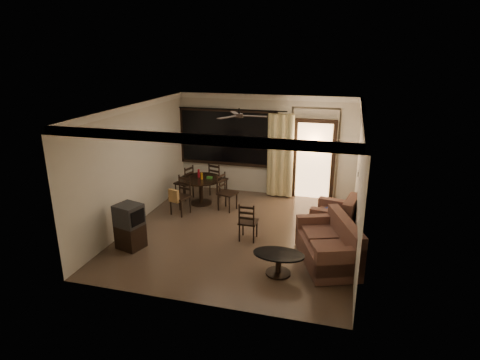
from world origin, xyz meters
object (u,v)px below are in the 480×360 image
(tv_cabinet, at_px, (130,226))
(side_chair, at_px, (248,228))
(dining_chair_west, at_px, (185,189))
(coffee_table, at_px, (279,260))
(armchair, at_px, (336,220))
(dining_chair_east, at_px, (227,199))
(dining_chair_south, at_px, (180,202))
(dining_table, at_px, (201,184))
(dining_chair_north, at_px, (218,185))
(sofa, at_px, (330,246))

(tv_cabinet, bearing_deg, side_chair, 39.33)
(dining_chair_west, distance_m, coffee_table, 4.53)
(tv_cabinet, xyz_separation_m, armchair, (4.09, 1.73, -0.11))
(coffee_table, height_order, side_chair, side_chair)
(dining_chair_east, relative_size, coffee_table, 1.00)
(tv_cabinet, bearing_deg, dining_chair_south, 97.44)
(dining_chair_east, bearing_deg, dining_table, 89.91)
(dining_chair_west, height_order, side_chair, dining_chair_west)
(dining_chair_west, bearing_deg, dining_table, 84.02)
(dining_table, xyz_separation_m, coffee_table, (2.62, -2.97, -0.28))
(dining_chair_north, distance_m, side_chair, 2.93)
(dining_chair_west, height_order, dining_chair_south, same)
(dining_chair_west, relative_size, sofa, 0.52)
(dining_chair_north, relative_size, coffee_table, 1.00)
(coffee_table, bearing_deg, dining_chair_north, 122.77)
(dining_chair_south, bearing_deg, armchair, 13.63)
(dining_chair_west, height_order, armchair, dining_chair_west)
(dining_chair_west, xyz_separation_m, side_chair, (2.31, -2.00, -0.02))
(dining_chair_south, relative_size, coffee_table, 1.00)
(dining_table, distance_m, sofa, 4.21)
(tv_cabinet, height_order, side_chair, tv_cabinet)
(dining_chair_north, height_order, coffee_table, dining_chair_north)
(dining_table, xyz_separation_m, dining_chair_west, (-0.57, 0.24, -0.27))
(tv_cabinet, distance_m, side_chair, 2.49)
(coffee_table, bearing_deg, side_chair, 125.96)
(dining_chair_west, relative_size, dining_chair_east, 1.00)
(dining_chair_south, bearing_deg, side_chair, -8.43)
(dining_chair_south, xyz_separation_m, armchair, (3.82, -0.21, 0.06))
(sofa, bearing_deg, dining_chair_north, 116.72)
(dining_chair_west, height_order, coffee_table, dining_chair_west)
(coffee_table, relative_size, side_chair, 1.09)
(tv_cabinet, bearing_deg, armchair, 38.41)
(dining_chair_south, height_order, armchair, dining_chair_south)
(tv_cabinet, distance_m, sofa, 4.06)
(dining_chair_east, relative_size, dining_chair_north, 1.00)
(tv_cabinet, height_order, armchair, tv_cabinet)
(dining_chair_north, xyz_separation_m, tv_cabinet, (-0.75, -3.51, 0.20))
(dining_chair_west, relative_size, tv_cabinet, 1.00)
(side_chair, bearing_deg, coffee_table, 125.21)
(dining_chair_east, height_order, coffee_table, dining_chair_east)
(dining_chair_west, distance_m, sofa, 4.82)
(dining_table, bearing_deg, side_chair, -45.26)
(dining_chair_east, bearing_deg, tv_cabinet, 168.97)
(dining_chair_east, relative_size, armchair, 0.92)
(dining_chair_north, bearing_deg, sofa, 153.76)
(armchair, relative_size, coffee_table, 1.09)
(dining_chair_west, height_order, dining_chair_east, same)
(armchair, distance_m, coffee_table, 2.16)
(dining_chair_west, xyz_separation_m, dining_chair_south, (0.32, -1.06, 0.02))
(dining_table, xyz_separation_m, sofa, (3.51, -2.31, -0.21))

